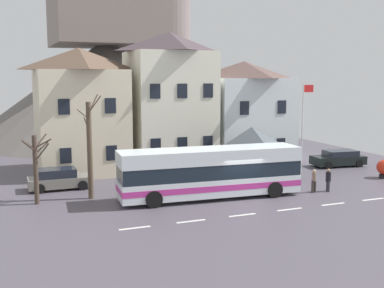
# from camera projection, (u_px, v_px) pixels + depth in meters

# --- Properties ---
(ground_plane) EXTENTS (40.00, 60.00, 0.07)m
(ground_plane) POSITION_uv_depth(u_px,v_px,m) (242.00, 200.00, 29.12)
(ground_plane) COLOR #4F4853
(townhouse_00) EXTENTS (6.52, 6.71, 9.60)m
(townhouse_00) POSITION_uv_depth(u_px,v_px,m) (80.00, 111.00, 36.95)
(townhouse_00) COLOR beige
(townhouse_00) RESTS_ON ground_plane
(townhouse_01) EXTENTS (6.46, 5.75, 10.95)m
(townhouse_01) POSITION_uv_depth(u_px,v_px,m) (170.00, 101.00, 39.05)
(townhouse_01) COLOR silver
(townhouse_01) RESTS_ON ground_plane
(townhouse_02) EXTENTS (6.99, 6.95, 8.73)m
(townhouse_02) POSITION_uv_depth(u_px,v_px,m) (243.00, 111.00, 42.37)
(townhouse_02) COLOR silver
(townhouse_02) RESTS_ON ground_plane
(hilltop_castle) EXTENTS (33.21, 33.21, 21.34)m
(hilltop_castle) POSITION_uv_depth(u_px,v_px,m) (109.00, 80.00, 58.43)
(hilltop_castle) COLOR #635D58
(hilltop_castle) RESTS_ON ground_plane
(transit_bus) EXTENTS (11.44, 3.25, 3.08)m
(transit_bus) POSITION_uv_depth(u_px,v_px,m) (210.00, 173.00, 29.33)
(transit_bus) COLOR white
(transit_bus) RESTS_ON ground_plane
(bus_shelter) EXTENTS (3.60, 3.60, 3.80)m
(bus_shelter) POSITION_uv_depth(u_px,v_px,m) (252.00, 136.00, 34.96)
(bus_shelter) COLOR #473D33
(bus_shelter) RESTS_ON ground_plane
(parked_car_00) EXTENTS (4.09, 1.93, 1.39)m
(parked_car_00) POSITION_uv_depth(u_px,v_px,m) (59.00, 179.00, 31.75)
(parked_car_00) COLOR slate
(parked_car_00) RESTS_ON ground_plane
(parked_car_01) EXTENTS (3.98, 2.13, 1.35)m
(parked_car_01) POSITION_uv_depth(u_px,v_px,m) (265.00, 165.00, 36.67)
(parked_car_01) COLOR #2E5738
(parked_car_01) RESTS_ON ground_plane
(parked_car_02) EXTENTS (4.53, 2.34, 1.33)m
(parked_car_02) POSITION_uv_depth(u_px,v_px,m) (339.00, 158.00, 39.82)
(parked_car_02) COLOR black
(parked_car_02) RESTS_ON ground_plane
(pedestrian_00) EXTENTS (0.31, 0.33, 1.52)m
(pedestrian_00) POSITION_uv_depth(u_px,v_px,m) (286.00, 173.00, 32.81)
(pedestrian_00) COLOR #2D2D38
(pedestrian_00) RESTS_ON ground_plane
(pedestrian_01) EXTENTS (0.36, 0.29, 1.53)m
(pedestrian_01) POSITION_uv_depth(u_px,v_px,m) (314.00, 180.00, 30.78)
(pedestrian_01) COLOR #38332D
(pedestrian_01) RESTS_ON ground_plane
(pedestrian_02) EXTENTS (0.34, 0.37, 1.50)m
(pedestrian_02) POSITION_uv_depth(u_px,v_px,m) (328.00, 179.00, 31.08)
(pedestrian_02) COLOR #2D2D38
(pedestrian_02) RESTS_ON ground_plane
(public_bench) EXTENTS (1.76, 0.48, 0.87)m
(public_bench) POSITION_uv_depth(u_px,v_px,m) (250.00, 165.00, 37.69)
(public_bench) COLOR #473828
(public_bench) RESTS_ON ground_plane
(flagpole) EXTENTS (0.95, 0.10, 6.86)m
(flagpole) POSITION_uv_depth(u_px,v_px,m) (303.00, 121.00, 36.91)
(flagpole) COLOR silver
(flagpole) RESTS_ON ground_plane
(harbour_buoy) EXTENTS (1.11, 1.11, 1.36)m
(harbour_buoy) POSITION_uv_depth(u_px,v_px,m) (384.00, 168.00, 35.21)
(harbour_buoy) COLOR black
(harbour_buoy) RESTS_ON ground_plane
(bare_tree_00) EXTENTS (1.26, 1.79, 6.37)m
(bare_tree_00) POSITION_uv_depth(u_px,v_px,m) (90.00, 149.00, 28.96)
(bare_tree_00) COLOR brown
(bare_tree_00) RESTS_ON ground_plane
(bare_tree_02) EXTENTS (1.65, 1.33, 4.09)m
(bare_tree_02) POSITION_uv_depth(u_px,v_px,m) (36.00, 166.00, 27.82)
(bare_tree_02) COLOR #47382D
(bare_tree_02) RESTS_ON ground_plane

